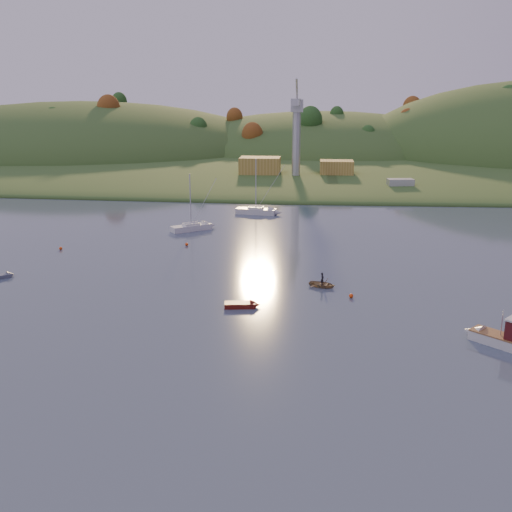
# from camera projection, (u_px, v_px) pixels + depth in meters

# --- Properties ---
(ground) EXTENTS (500.00, 500.00, 0.00)m
(ground) POSITION_uv_depth(u_px,v_px,m) (206.00, 434.00, 39.62)
(ground) COLOR #323F52
(ground) RESTS_ON ground
(far_shore) EXTENTS (620.00, 220.00, 1.50)m
(far_shore) POSITION_uv_depth(u_px,v_px,m) (300.00, 151.00, 260.25)
(far_shore) COLOR #2C5120
(far_shore) RESTS_ON ground
(shore_slope) EXTENTS (640.00, 150.00, 7.00)m
(shore_slope) POSITION_uv_depth(u_px,v_px,m) (294.00, 167.00, 197.90)
(shore_slope) COLOR #2C5120
(shore_slope) RESTS_ON ground
(hill_left) EXTENTS (170.00, 140.00, 44.00)m
(hill_left) POSITION_uv_depth(u_px,v_px,m) (84.00, 155.00, 240.31)
(hill_left) COLOR #2C5120
(hill_left) RESTS_ON ground
(hill_center) EXTENTS (140.00, 120.00, 36.00)m
(hill_center) POSITION_uv_depth(u_px,v_px,m) (322.00, 155.00, 240.08)
(hill_center) COLOR #2C5120
(hill_center) RESTS_ON ground
(hillside_trees) EXTENTS (280.00, 50.00, 32.00)m
(hillside_trees) POSITION_uv_depth(u_px,v_px,m) (296.00, 161.00, 217.08)
(hillside_trees) COLOR #234418
(hillside_trees) RESTS_ON ground
(wharf) EXTENTS (42.00, 16.00, 2.40)m
(wharf) POSITION_uv_depth(u_px,v_px,m) (307.00, 180.00, 155.84)
(wharf) COLOR slate
(wharf) RESTS_ON ground
(shed_west) EXTENTS (11.00, 8.00, 4.80)m
(shed_west) POSITION_uv_depth(u_px,v_px,m) (260.00, 166.00, 157.12)
(shed_west) COLOR olive
(shed_west) RESTS_ON wharf
(shed_east) EXTENTS (9.00, 7.00, 4.00)m
(shed_east) POSITION_uv_depth(u_px,v_px,m) (337.00, 168.00, 156.12)
(shed_east) COLOR olive
(shed_east) RESTS_ON wharf
(dock_crane) EXTENTS (3.20, 28.00, 20.30)m
(dock_crane) POSITION_uv_depth(u_px,v_px,m) (297.00, 121.00, 148.44)
(dock_crane) COLOR #B7B7BC
(dock_crane) RESTS_ON wharf
(fishing_boat) EXTENTS (6.02, 5.68, 4.03)m
(fishing_boat) POSITION_uv_depth(u_px,v_px,m) (496.00, 335.00, 53.99)
(fishing_boat) COLOR silver
(fishing_boat) RESTS_ON ground
(sailboat_near) EXTENTS (7.07, 6.12, 10.04)m
(sailboat_near) POSITION_uv_depth(u_px,v_px,m) (191.00, 227.00, 101.03)
(sailboat_near) COLOR silver
(sailboat_near) RESTS_ON ground
(sailboat_far) EXTENTS (8.37, 3.65, 11.23)m
(sailboat_far) POSITION_uv_depth(u_px,v_px,m) (256.00, 210.00, 115.60)
(sailboat_far) COLOR silver
(sailboat_far) RESTS_ON ground
(canoe) EXTENTS (3.96, 3.41, 0.69)m
(canoe) POSITION_uv_depth(u_px,v_px,m) (322.00, 284.00, 70.61)
(canoe) COLOR #987C54
(canoe) RESTS_ON ground
(paddler) EXTENTS (0.57, 0.68, 1.60)m
(paddler) POSITION_uv_depth(u_px,v_px,m) (322.00, 281.00, 70.49)
(paddler) COLOR black
(paddler) RESTS_ON ground
(red_tender) EXTENTS (4.18, 1.92, 1.37)m
(red_tender) POSITION_uv_depth(u_px,v_px,m) (247.00, 305.00, 63.69)
(red_tender) COLOR #53110B
(red_tender) RESTS_ON ground
(grey_dinghy) EXTENTS (3.04, 2.87, 1.14)m
(grey_dinghy) POSITION_uv_depth(u_px,v_px,m) (5.00, 276.00, 74.40)
(grey_dinghy) COLOR #4E5567
(grey_dinghy) RESTS_ON ground
(work_vessel) EXTENTS (15.04, 7.15, 3.72)m
(work_vessel) POSITION_uv_depth(u_px,v_px,m) (400.00, 189.00, 140.11)
(work_vessel) COLOR slate
(work_vessel) RESTS_ON ground
(buoy_1) EXTENTS (0.50, 0.50, 0.50)m
(buoy_1) POSITION_uv_depth(u_px,v_px,m) (351.00, 296.00, 66.74)
(buoy_1) COLOR #E4400C
(buoy_1) RESTS_ON ground
(buoy_2) EXTENTS (0.50, 0.50, 0.50)m
(buoy_2) POSITION_uv_depth(u_px,v_px,m) (61.00, 248.00, 88.01)
(buoy_2) COLOR #E4400C
(buoy_2) RESTS_ON ground
(buoy_3) EXTENTS (0.50, 0.50, 0.50)m
(buoy_3) POSITION_uv_depth(u_px,v_px,m) (187.00, 244.00, 90.52)
(buoy_3) COLOR #E4400C
(buoy_3) RESTS_ON ground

